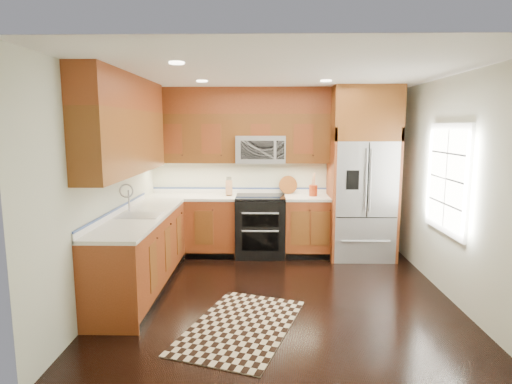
{
  "coord_description": "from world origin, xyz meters",
  "views": [
    {
      "loc": [
        -0.18,
        -4.86,
        2.01
      ],
      "look_at": [
        -0.3,
        0.6,
        1.17
      ],
      "focal_mm": 30.0,
      "sensor_mm": 36.0,
      "label": 1
    }
  ],
  "objects_px": {
    "knife_block": "(229,188)",
    "refrigerator": "(362,173)",
    "range": "(260,226)",
    "rug": "(241,326)",
    "utensil_crock": "(313,188)"
  },
  "relations": [
    {
      "from": "knife_block",
      "to": "refrigerator",
      "type": "bearing_deg",
      "value": -3.52
    },
    {
      "from": "refrigerator",
      "to": "knife_block",
      "type": "xyz_separation_m",
      "value": [
        -2.04,
        0.13,
        -0.24
      ]
    },
    {
      "from": "knife_block",
      "to": "range",
      "type": "bearing_deg",
      "value": -10.07
    },
    {
      "from": "rug",
      "to": "refrigerator",
      "type": "bearing_deg",
      "value": 72.71
    },
    {
      "from": "refrigerator",
      "to": "rug",
      "type": "distance_m",
      "value": 3.24
    },
    {
      "from": "rug",
      "to": "utensil_crock",
      "type": "distance_m",
      "value": 2.9
    },
    {
      "from": "rug",
      "to": "knife_block",
      "type": "relative_size",
      "value": 5.34
    },
    {
      "from": "refrigerator",
      "to": "rug",
      "type": "bearing_deg",
      "value": -125.37
    },
    {
      "from": "knife_block",
      "to": "utensil_crock",
      "type": "relative_size",
      "value": 0.82
    },
    {
      "from": "range",
      "to": "refrigerator",
      "type": "distance_m",
      "value": 1.76
    },
    {
      "from": "range",
      "to": "refrigerator",
      "type": "height_order",
      "value": "refrigerator"
    },
    {
      "from": "range",
      "to": "knife_block",
      "type": "bearing_deg",
      "value": 169.93
    },
    {
      "from": "rug",
      "to": "utensil_crock",
      "type": "relative_size",
      "value": 4.35
    },
    {
      "from": "range",
      "to": "refrigerator",
      "type": "relative_size",
      "value": 0.36
    },
    {
      "from": "utensil_crock",
      "to": "knife_block",
      "type": "bearing_deg",
      "value": 178.36
    }
  ]
}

